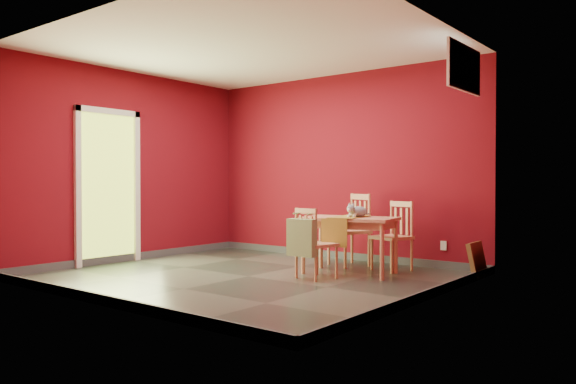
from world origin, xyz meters
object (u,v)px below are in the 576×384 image
Objects in this scene: dining_table at (349,224)px; picture_frame at (477,260)px; chair_near at (314,243)px; tote_bag at (302,237)px; cat at (358,210)px; chair_far_left at (352,229)px; chair_far_right at (394,235)px.

picture_frame is at bearing 26.00° from dining_table.
chair_near reaches higher than tote_bag.
chair_near is at bearing -140.55° from picture_frame.
dining_table is at bearing -179.16° from cat.
tote_bag is 1.32× the size of cat.
cat reaches higher than chair_near.
dining_table is 0.21m from cat.
cat is at bearing -52.02° from chair_far_left.
tote_bag is 2.08m from picture_frame.
dining_table is 1.38× the size of chair_far_right.
chair_far_right is 2.35× the size of cat.
chair_far_left is 2.28× the size of picture_frame.
tote_bag is (0.18, -1.36, 0.00)m from chair_far_left.
chair_far_right reaches higher than dining_table.
cat is at bearing -154.32° from picture_frame.
dining_table is 2.86× the size of picture_frame.
chair_near is at bearing -110.80° from chair_far_right.
chair_near is at bearing -139.50° from cat.
chair_far_right is 1.79× the size of tote_bag.
chair_far_right reaches higher than chair_near.
dining_table is at bearing -154.00° from picture_frame.
chair_far_left is at bearing 119.44° from dining_table.
chair_far_left reaches higher than dining_table.
dining_table is at bearing 78.16° from tote_bag.
chair_far_left is at bearing 178.51° from chair_far_right.
chair_far_right reaches higher than picture_frame.
chair_near is at bearing 82.80° from tote_bag.
chair_far_left is 0.64m from chair_far_right.
picture_frame is (1.47, 1.21, -0.21)m from chair_near.
tote_bag is (-0.16, -0.76, -0.11)m from dining_table.
dining_table is 0.60m from chair_near.
chair_far_right is (0.30, 0.58, -0.16)m from dining_table.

